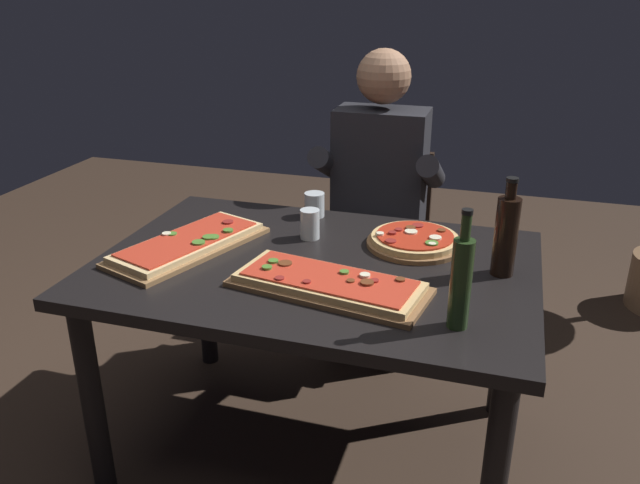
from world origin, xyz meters
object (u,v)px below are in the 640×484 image
object	(u,v)px
tumbler_far_side	(314,205)
seated_diner	(377,193)
pizza_rectangular_front	(329,284)
diner_chair	(381,239)
tumbler_near_camera	(310,224)
pizza_round_far	(415,241)
pizza_rectangular_left	(189,244)
dining_table	(316,288)
wine_bottle_dark	(506,234)
oil_bottle_amber	(461,280)

from	to	relation	value
tumbler_far_side	seated_diner	world-z (taller)	seated_diner
pizza_rectangular_front	diner_chair	distance (m)	1.07
tumbler_near_camera	pizza_rectangular_front	bearing A→B (deg)	-64.41
tumbler_far_side	seated_diner	bearing A→B (deg)	62.18
pizza_round_far	tumbler_far_side	size ratio (longest dim) A/B	3.55
pizza_rectangular_left	diner_chair	world-z (taller)	diner_chair
dining_table	pizza_rectangular_left	distance (m)	0.46
tumbler_near_camera	tumbler_far_side	size ratio (longest dim) A/B	1.14
wine_bottle_dark	seated_diner	xyz separation A→B (m)	(-0.53, 0.65, -0.13)
diner_chair	oil_bottle_amber	bearing A→B (deg)	-69.11
pizza_round_far	wine_bottle_dark	size ratio (longest dim) A/B	1.05
tumbler_far_side	diner_chair	size ratio (longest dim) A/B	0.11
tumbler_far_side	seated_diner	size ratio (longest dim) A/B	0.07
pizza_rectangular_front	wine_bottle_dark	size ratio (longest dim) A/B	1.98
wine_bottle_dark	oil_bottle_amber	xyz separation A→B (m)	(-0.10, -0.36, 0.00)
pizza_rectangular_left	wine_bottle_dark	xyz separation A→B (m)	(1.02, 0.11, 0.11)
pizza_rectangular_left	wine_bottle_dark	size ratio (longest dim) A/B	1.97
oil_bottle_amber	pizza_rectangular_left	bearing A→B (deg)	164.44
dining_table	wine_bottle_dark	size ratio (longest dim) A/B	4.51
pizza_rectangular_left	pizza_round_far	bearing A→B (deg)	18.98
pizza_round_far	oil_bottle_amber	bearing A→B (deg)	-69.01
pizza_rectangular_front	pizza_rectangular_left	distance (m)	0.56
dining_table	tumbler_far_side	xyz separation A→B (m)	(-0.13, 0.40, 0.14)
dining_table	pizza_rectangular_left	world-z (taller)	pizza_rectangular_left
pizza_round_far	wine_bottle_dark	bearing A→B (deg)	-25.59
diner_chair	seated_diner	bearing A→B (deg)	-90.00
dining_table	oil_bottle_amber	world-z (taller)	oil_bottle_amber
wine_bottle_dark	diner_chair	bearing A→B (deg)	124.65
pizza_rectangular_left	seated_diner	bearing A→B (deg)	57.43
dining_table	seated_diner	size ratio (longest dim) A/B	1.05
wine_bottle_dark	pizza_rectangular_left	bearing A→B (deg)	-173.89
pizza_rectangular_left	tumbler_far_side	world-z (taller)	tumbler_far_side
pizza_rectangular_left	dining_table	bearing A→B (deg)	3.19
dining_table	tumbler_far_side	size ratio (longest dim) A/B	15.16
wine_bottle_dark	diner_chair	world-z (taller)	wine_bottle_dark
pizza_rectangular_front	pizza_round_far	size ratio (longest dim) A/B	1.88
pizza_rectangular_front	oil_bottle_amber	world-z (taller)	oil_bottle_amber
oil_bottle_amber	diner_chair	xyz separation A→B (m)	(-0.43, 1.14, -0.39)
dining_table	tumbler_near_camera	distance (m)	0.25
seated_diner	pizza_rectangular_left	bearing A→B (deg)	-122.57
tumbler_near_camera	wine_bottle_dark	bearing A→B (deg)	-9.04
tumbler_far_side	dining_table	bearing A→B (deg)	-72.19
pizza_rectangular_left	diner_chair	distance (m)	1.04
oil_bottle_amber	tumbler_near_camera	xyz separation A→B (m)	(-0.56, 0.47, -0.08)
pizza_round_far	seated_diner	distance (m)	0.56
pizza_round_far	tumbler_near_camera	bearing A→B (deg)	-174.36
dining_table	seated_diner	xyz separation A→B (m)	(0.04, 0.74, 0.10)
pizza_rectangular_left	diner_chair	bearing A→B (deg)	61.12
pizza_rectangular_left	tumbler_far_side	size ratio (longest dim) A/B	6.61
tumbler_near_camera	dining_table	bearing A→B (deg)	-67.25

